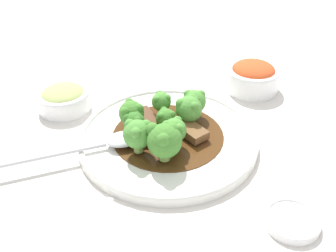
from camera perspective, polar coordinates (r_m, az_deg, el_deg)
The scene contains 19 objects.
ground_plane at distance 0.68m, azimuth -0.00°, elevation -2.35°, with size 4.00×4.00×0.00m, color silver.
main_plate at distance 0.67m, azimuth -0.00°, elevation -1.67°, with size 0.30×0.30×0.02m.
beef_strip_0 at distance 0.65m, azimuth -2.03°, elevation -1.23°, with size 0.03×0.07×0.02m.
beef_strip_1 at distance 0.69m, azimuth -3.36°, elevation 1.17°, with size 0.07×0.06×0.01m.
beef_strip_2 at distance 0.66m, azimuth 3.40°, elevation -0.66°, with size 0.06×0.06×0.01m.
broccoli_floret_0 at distance 0.61m, azimuth -4.43°, elevation -1.12°, with size 0.05×0.05×0.06m.
broccoli_floret_1 at distance 0.67m, azimuth 3.04°, elevation 2.54°, with size 0.05×0.05×0.05m.
broccoli_floret_2 at distance 0.67m, azimuth -5.32°, elevation 1.94°, with size 0.04×0.04×0.05m.
broccoli_floret_3 at distance 0.59m, azimuth -0.92°, elevation -2.04°, with size 0.05×0.05×0.06m.
broccoli_floret_4 at distance 0.62m, azimuth 0.92°, elevation -0.55°, with size 0.04×0.04×0.05m.
broccoli_floret_5 at distance 0.66m, azimuth -0.34°, elevation 1.21°, with size 0.03×0.03×0.04m.
broccoli_floret_6 at distance 0.70m, azimuth 3.83°, elevation 3.61°, with size 0.04×0.04×0.05m.
broccoli_floret_7 at distance 0.65m, azimuth -4.95°, elevation 0.60°, with size 0.04×0.04×0.04m.
broccoli_floret_8 at distance 0.70m, azimuth -0.98°, elevation 3.59°, with size 0.03×0.03×0.04m.
serving_spoon at distance 0.64m, azimuth -8.32°, elevation -2.31°, with size 0.11×0.22×0.01m.
side_bowl_kimchi at distance 0.83m, azimuth 12.22°, elevation 7.08°, with size 0.11×0.11×0.06m.
side_bowl_appetizer at distance 0.78m, azimuth -14.90°, elevation 3.93°, with size 0.10×0.10×0.05m.
sauce_dish at distance 0.57m, azimuth 17.55°, elevation -12.92°, with size 0.08×0.08×0.01m.
paper_napkin at distance 0.55m, azimuth -13.79°, elevation -13.96°, with size 0.11×0.11×0.01m.
Camera 1 is at (0.53, 0.04, 0.41)m, focal length 42.00 mm.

